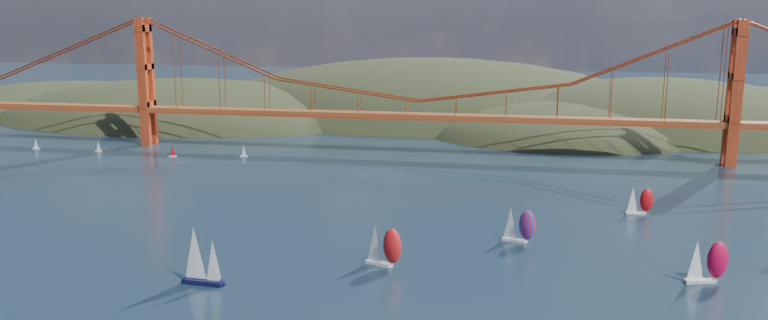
{
  "coord_description": "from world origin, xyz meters",
  "views": [
    {
      "loc": [
        41.33,
        -120.74,
        60.17
      ],
      "look_at": [
        2.08,
        90.0,
        15.76
      ],
      "focal_mm": 35.0,
      "sensor_mm": 36.0,
      "label": 1
    }
  ],
  "objects": [
    {
      "name": "distant_boat_3",
      "position": [
        -68.95,
        160.85,
        2.41
      ],
      "size": [
        3.0,
        2.0,
        4.7
      ],
      "color": "silver",
      "rests_on": "ground"
    },
    {
      "name": "racer_rwb",
      "position": [
        41.47,
        68.0,
        4.71
      ],
      "size": [
        8.91,
        5.47,
        9.97
      ],
      "rotation": [
        0.0,
        0.0,
        -0.31
      ],
      "color": "silver",
      "rests_on": "ground"
    },
    {
      "name": "racer_3",
      "position": [
        76.04,
        101.12,
        4.17
      ],
      "size": [
        7.76,
        3.37,
        8.82
      ],
      "rotation": [
        0.0,
        0.0,
        0.09
      ],
      "color": "silver",
      "rests_on": "ground"
    },
    {
      "name": "distant_boat_2",
      "position": [
        -97.19,
        155.32,
        2.41
      ],
      "size": [
        3.0,
        2.0,
        4.7
      ],
      "color": "silver",
      "rests_on": "ground"
    },
    {
      "name": "headlands",
      "position": [
        44.95,
        278.29,
        -12.46
      ],
      "size": [
        725.0,
        225.0,
        96.0
      ],
      "color": "black",
      "rests_on": "ground"
    },
    {
      "name": "racer_1",
      "position": [
        82.45,
        46.14,
        5.06
      ],
      "size": [
        9.55,
        5.28,
        10.7
      ],
      "rotation": [
        0.0,
        0.0,
        0.23
      ],
      "color": "silver",
      "rests_on": "ground"
    },
    {
      "name": "sloop_navy",
      "position": [
        -26.75,
        25.02,
        6.33
      ],
      "size": [
        9.37,
        5.5,
        14.35
      ],
      "rotation": [
        0.0,
        0.0,
        -0.07
      ],
      "color": "black",
      "rests_on": "ground"
    },
    {
      "name": "distant_boat_1",
      "position": [
        -132.31,
        159.12,
        2.41
      ],
      "size": [
        3.0,
        2.0,
        4.7
      ],
      "color": "silver",
      "rests_on": "ground"
    },
    {
      "name": "bridge",
      "position": [
        -1.75,
        180.0,
        32.23
      ],
      "size": [
        552.0,
        12.0,
        55.0
      ],
      "color": "#92421B",
      "rests_on": "ground"
    },
    {
      "name": "racer_0",
      "position": [
        10.4,
        43.87,
        5.09
      ],
      "size": [
        9.63,
        6.42,
        10.77
      ],
      "rotation": [
        0.0,
        0.0,
        -0.38
      ],
      "color": "white",
      "rests_on": "ground"
    },
    {
      "name": "distant_boat_0",
      "position": [
        -162.04,
        160.1,
        2.41
      ],
      "size": [
        3.0,
        2.0,
        4.7
      ],
      "color": "silver",
      "rests_on": "ground"
    }
  ]
}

